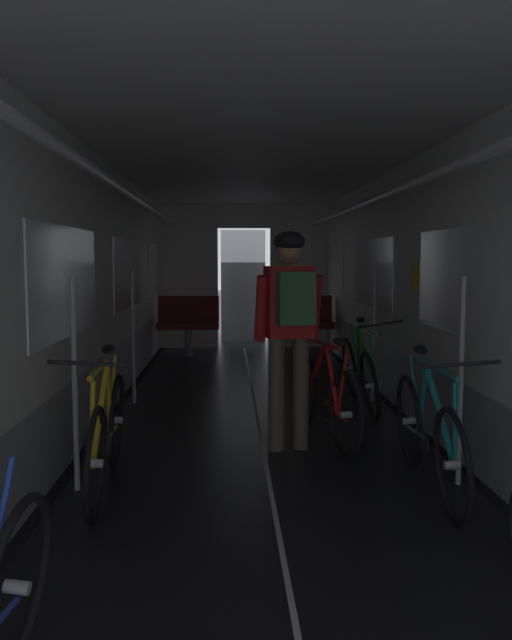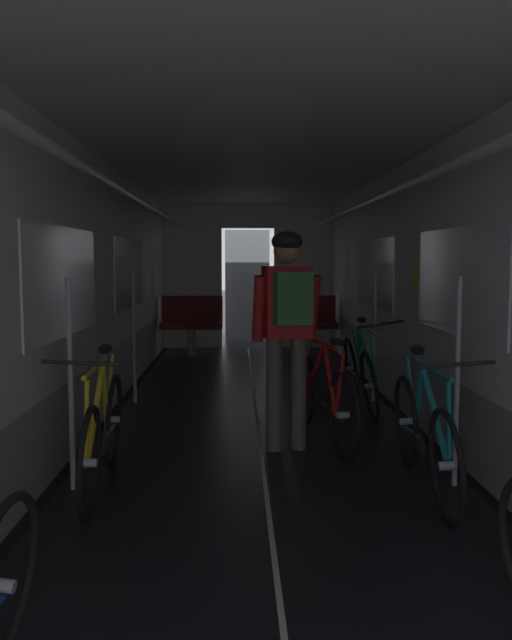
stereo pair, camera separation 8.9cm
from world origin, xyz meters
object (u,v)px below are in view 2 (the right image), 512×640
at_px(bench_seat_far_left, 192,320).
at_px(bicycle_red_in_aisle, 322,395).
at_px(bench_seat_far_right, 306,320).
at_px(bicycle_teal, 424,433).
at_px(bicycle_yellow, 102,431).
at_px(person_cyclist_aisle, 287,316).
at_px(bicycle_green, 360,371).

relative_size(bench_seat_far_left, bicycle_red_in_aisle, 0.59).
xyz_separation_m(bench_seat_far_right, bicycle_teal, (0.13, -6.06, -0.18)).
bearing_deg(bench_seat_far_left, bicycle_teal, -72.31).
bearing_deg(bicycle_yellow, bench_seat_far_right, 71.64).
distance_m(bench_seat_far_right, bicycle_teal, 6.07).
bearing_deg(person_cyclist_aisle, bench_seat_far_left, 102.20).
distance_m(bicycle_teal, bicycle_green, 2.37).
xyz_separation_m(bicycle_green, person_cyclist_aisle, (-0.86, -1.44, 0.69)).
distance_m(bicycle_yellow, bicycle_red_in_aisle, 1.93).
xyz_separation_m(bicycle_yellow, bicycle_teal, (2.11, -0.11, -0.00)).
bearing_deg(bench_seat_far_left, bicycle_red_in_aisle, -73.72).
height_order(bicycle_teal, person_cyclist_aisle, person_cyclist_aisle).
bearing_deg(bicycle_yellow, bicycle_teal, -3.10).
relative_size(bicycle_teal, bicycle_green, 1.00).
relative_size(bicycle_yellow, person_cyclist_aisle, 0.98).
xyz_separation_m(bench_seat_far_right, bicycle_red_in_aisle, (-0.38, -4.87, -0.18)).
distance_m(bench_seat_far_right, person_cyclist_aisle, 5.20).
distance_m(bench_seat_far_left, bicycle_teal, 6.37).
bearing_deg(bicycle_yellow, bench_seat_far_left, 88.32).
bearing_deg(bench_seat_far_right, bench_seat_far_left, 180.00).
distance_m(bench_seat_far_left, person_cyclist_aisle, 5.28).
relative_size(bench_seat_far_right, bicycle_red_in_aisle, 0.59).
relative_size(bench_seat_far_right, bicycle_green, 0.58).
xyz_separation_m(bicycle_teal, bicycle_red_in_aisle, (-0.51, 1.19, 0.00)).
height_order(bench_seat_far_left, bicycle_teal, bench_seat_far_left).
bearing_deg(bicycle_green, bicycle_red_in_aisle, -114.92).
relative_size(bicycle_yellow, bicycle_teal, 1.00).
height_order(bench_seat_far_right, bicycle_yellow, bench_seat_far_right).
distance_m(bench_seat_far_left, bench_seat_far_right, 1.80).
distance_m(bench_seat_far_right, bicycle_green, 3.70).
height_order(bench_seat_far_right, bicycle_green, bicycle_green).
xyz_separation_m(bench_seat_far_left, person_cyclist_aisle, (1.11, -5.13, 0.50)).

